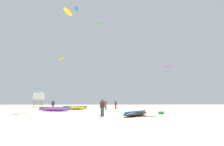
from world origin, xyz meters
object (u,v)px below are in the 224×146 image
object	(u,v)px
person_midground	(106,104)
lifeguard_tower	(39,95)
person_foreground	(102,106)
kite_aloft_5	(77,9)
kite_grounded_far	(75,108)
kite_aloft_3	(68,12)
cooler_box	(161,113)
kite_grounded_mid	(55,109)
kite_aloft_1	(169,66)
kite_grounded_near	(136,114)
kite_aloft_2	(62,58)
kite_aloft_0	(99,23)
person_right	(53,104)
person_left	(116,104)

from	to	relation	value
person_midground	lifeguard_tower	xyz separation A→B (m)	(-16.67, 12.80, 2.04)
person_foreground	kite_aloft_5	bearing A→B (deg)	-9.65
kite_grounded_far	kite_aloft_3	distance (m)	17.87
cooler_box	kite_aloft_5	world-z (taller)	kite_aloft_5
kite_grounded_mid	kite_aloft_1	bearing A→B (deg)	40.56
person_foreground	kite_grounded_far	bearing A→B (deg)	-5.43
kite_grounded_near	kite_aloft_3	size ratio (longest dim) A/B	1.29
kite_grounded_far	lifeguard_tower	bearing A→B (deg)	134.20
kite_aloft_2	kite_aloft_3	world-z (taller)	kite_aloft_3
kite_grounded_near	kite_grounded_mid	distance (m)	14.14
person_foreground	kite_aloft_3	size ratio (longest dim) A/B	0.53
lifeguard_tower	kite_aloft_0	distance (m)	23.45
kite_aloft_0	kite_grounded_near	bearing A→B (deg)	-76.81
person_foreground	kite_aloft_5	xyz separation A→B (m)	(-7.87, 25.39, 26.12)
person_right	kite_grounded_mid	size ratio (longest dim) A/B	0.31
person_midground	kite_aloft_0	size ratio (longest dim) A/B	0.76
lifeguard_tower	kite_aloft_0	xyz separation A→B (m)	(14.74, -3.13, 17.97)
person_foreground	kite_grounded_mid	bearing A→B (deg)	12.96
person_right	kite_grounded_mid	bearing A→B (deg)	-168.39
lifeguard_tower	person_midground	bearing A→B (deg)	-37.51
person_left	person_right	size ratio (longest dim) A/B	0.94
person_foreground	person_right	distance (m)	15.09
person_right	kite_aloft_2	bearing A→B (deg)	1.52
kite_grounded_mid	person_midground	bearing A→B (deg)	20.02
lifeguard_tower	kite_aloft_2	distance (m)	12.12
lifeguard_tower	kite_aloft_1	bearing A→B (deg)	12.85
kite_grounded_far	kite_aloft_3	world-z (taller)	kite_aloft_3
cooler_box	kite_aloft_1	world-z (taller)	kite_aloft_1
person_foreground	person_left	size ratio (longest dim) A/B	1.07
cooler_box	kite_aloft_3	xyz separation A→B (m)	(-13.76, 8.72, 17.82)
kite_aloft_2	kite_aloft_5	size ratio (longest dim) A/B	1.58
kite_grounded_far	person_left	bearing A→B (deg)	12.44
kite_grounded_far	cooler_box	bearing A→B (deg)	-41.53
person_midground	lifeguard_tower	world-z (taller)	lifeguard_tower
kite_aloft_1	kite_grounded_mid	bearing A→B (deg)	-139.44
kite_grounded_near	kite_grounded_far	world-z (taller)	kite_grounded_far
person_right	person_left	bearing A→B (deg)	-86.26
person_right	kite_grounded_far	size ratio (longest dim) A/B	0.32
cooler_box	kite_grounded_mid	bearing A→B (deg)	155.92
person_midground	kite_aloft_3	distance (m)	18.43
kite_grounded_mid	kite_aloft_1	xyz separation A→B (m)	(28.16, 24.10, 12.15)
person_left	cooler_box	size ratio (longest dim) A/B	2.92
kite_aloft_0	kite_aloft_1	world-z (taller)	kite_aloft_0
person_left	kite_grounded_far	distance (m)	7.81
person_left	kite_aloft_3	xyz separation A→B (m)	(-9.12, -3.79, 17.02)
person_foreground	cooler_box	xyz separation A→B (m)	(6.99, 2.52, -0.87)
kite_grounded_mid	kite_aloft_0	distance (m)	24.94
lifeguard_tower	kite_aloft_5	bearing A→B (deg)	4.79
kite_grounded_mid	lifeguard_tower	size ratio (longest dim) A/B	1.37
kite_aloft_0	kite_aloft_5	size ratio (longest dim) A/B	0.90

